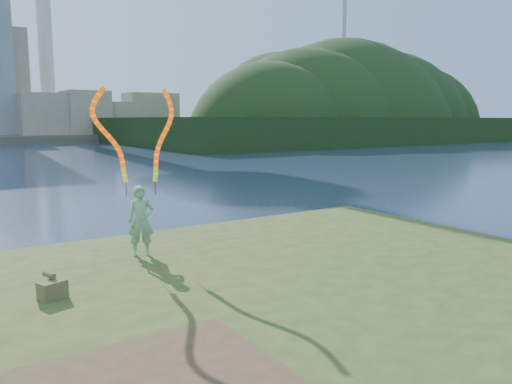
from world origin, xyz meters
TOP-DOWN VIEW (x-y plane):
  - ground at (0.00, 0.00)m, footprint 320.00×320.00m
  - grassy_knoll at (0.00, -2.30)m, footprint 20.00×18.00m
  - wooded_hill at (59.57, 59.96)m, footprint 78.00×50.00m
  - woman_with_ribbons at (-0.21, 2.31)m, footprint 1.90×0.72m
  - canvas_bag at (-2.42, 0.57)m, footprint 0.49×0.55m

SIDE VIEW (x-z plane):
  - ground at x=0.00m, z-range 0.00..0.00m
  - wooded_hill at x=59.57m, z-range -31.34..31.66m
  - grassy_knoll at x=0.00m, z-range -0.06..0.74m
  - canvas_bag at x=-2.42m, z-range 0.76..1.17m
  - woman_with_ribbons at x=-0.21m, z-range 0.26..4.19m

